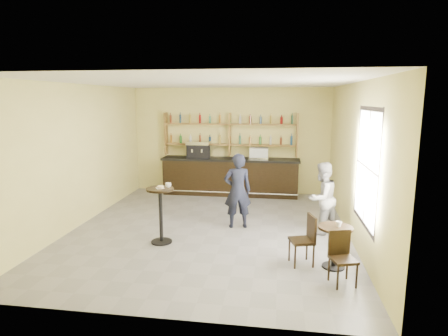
# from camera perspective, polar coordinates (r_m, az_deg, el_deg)

# --- Properties ---
(floor) EXTENTS (7.00, 7.00, 0.00)m
(floor) POSITION_cam_1_polar(r_m,az_deg,el_deg) (8.47, -2.16, -9.29)
(floor) COLOR slate
(floor) RESTS_ON ground
(ceiling) EXTENTS (7.00, 7.00, 0.00)m
(ceiling) POSITION_cam_1_polar(r_m,az_deg,el_deg) (7.98, -2.32, 12.88)
(ceiling) COLOR white
(ceiling) RESTS_ON wall_back
(wall_back) EXTENTS (7.00, 0.00, 7.00)m
(wall_back) POSITION_cam_1_polar(r_m,az_deg,el_deg) (11.50, 0.98, 4.16)
(wall_back) COLOR #DFD57E
(wall_back) RESTS_ON floor
(wall_front) EXTENTS (7.00, 0.00, 7.00)m
(wall_front) POSITION_cam_1_polar(r_m,az_deg,el_deg) (4.75, -10.06, -5.10)
(wall_front) COLOR #DFD57E
(wall_front) RESTS_ON floor
(wall_left) EXTENTS (0.00, 7.00, 7.00)m
(wall_left) POSITION_cam_1_polar(r_m,az_deg,el_deg) (9.11, -21.12, 1.80)
(wall_left) COLOR #DFD57E
(wall_left) RESTS_ON floor
(wall_right) EXTENTS (0.00, 7.00, 7.00)m
(wall_right) POSITION_cam_1_polar(r_m,az_deg,el_deg) (8.08, 19.16, 0.89)
(wall_right) COLOR #DFD57E
(wall_right) RESTS_ON floor
(window_pane) EXTENTS (0.00, 2.00, 2.00)m
(window_pane) POSITION_cam_1_polar(r_m,az_deg,el_deg) (6.91, 20.96, 0.08)
(window_pane) COLOR white
(window_pane) RESTS_ON wall_right
(window_frame) EXTENTS (0.04, 1.70, 2.10)m
(window_frame) POSITION_cam_1_polar(r_m,az_deg,el_deg) (6.91, 20.92, 0.08)
(window_frame) COLOR black
(window_frame) RESTS_ON wall_right
(shelf_unit) EXTENTS (4.00, 0.26, 1.40)m
(shelf_unit) POSITION_cam_1_polar(r_m,az_deg,el_deg) (11.35, 0.90, 5.14)
(shelf_unit) COLOR brown
(shelf_unit) RESTS_ON wall_back
(liquor_bottles) EXTENTS (3.68, 0.10, 1.00)m
(liquor_bottles) POSITION_cam_1_polar(r_m,az_deg,el_deg) (11.34, 0.90, 6.00)
(liquor_bottles) COLOR #8C5919
(liquor_bottles) RESTS_ON shelf_unit
(bar_counter) EXTENTS (4.12, 0.80, 1.11)m
(bar_counter) POSITION_cam_1_polar(r_m,az_deg,el_deg) (11.32, 0.96, -1.29)
(bar_counter) COLOR black
(bar_counter) RESTS_ON floor
(espresso_machine) EXTENTS (0.75, 0.53, 0.50)m
(espresso_machine) POSITION_cam_1_polar(r_m,az_deg,el_deg) (11.35, -3.90, 2.84)
(espresso_machine) COLOR black
(espresso_machine) RESTS_ON bar_counter
(pastry_case) EXTENTS (0.62, 0.53, 0.34)m
(pastry_case) POSITION_cam_1_polar(r_m,az_deg,el_deg) (11.12, 5.35, 2.25)
(pastry_case) COLOR silver
(pastry_case) RESTS_ON bar_counter
(pedestal_table) EXTENTS (0.55, 0.55, 1.13)m
(pedestal_table) POSITION_cam_1_polar(r_m,az_deg,el_deg) (7.65, -9.60, -7.16)
(pedestal_table) COLOR black
(pedestal_table) RESTS_ON floor
(napkin) EXTENTS (0.20, 0.20, 0.00)m
(napkin) POSITION_cam_1_polar(r_m,az_deg,el_deg) (7.50, -9.73, -3.03)
(napkin) COLOR white
(napkin) RESTS_ON pedestal_table
(donut) EXTENTS (0.16, 0.16, 0.05)m
(donut) POSITION_cam_1_polar(r_m,az_deg,el_deg) (7.48, -9.69, -2.86)
(donut) COLOR gold
(donut) RESTS_ON napkin
(cup_pedestal) EXTENTS (0.14, 0.14, 0.09)m
(cup_pedestal) POSITION_cam_1_polar(r_m,az_deg,el_deg) (7.54, -8.50, -2.57)
(cup_pedestal) COLOR white
(cup_pedestal) RESTS_ON pedestal_table
(man_main) EXTENTS (0.70, 0.54, 1.69)m
(man_main) POSITION_cam_1_polar(r_m,az_deg,el_deg) (8.37, 2.08, -3.48)
(man_main) COLOR black
(man_main) RESTS_ON floor
(cafe_table) EXTENTS (0.75, 0.75, 0.74)m
(cafe_table) POSITION_cam_1_polar(r_m,az_deg,el_deg) (6.80, 16.47, -11.48)
(cafe_table) COLOR black
(cafe_table) RESTS_ON floor
(cup_cafe) EXTENTS (0.11, 0.11, 0.09)m
(cup_cafe) POSITION_cam_1_polar(r_m,az_deg,el_deg) (6.67, 17.08, -8.16)
(cup_cafe) COLOR white
(cup_cafe) RESTS_ON cafe_table
(chair_west) EXTENTS (0.47, 0.47, 0.89)m
(chair_west) POSITION_cam_1_polar(r_m,az_deg,el_deg) (6.77, 11.75, -10.71)
(chair_west) COLOR black
(chair_west) RESTS_ON floor
(chair_south) EXTENTS (0.45, 0.45, 0.84)m
(chair_south) POSITION_cam_1_polar(r_m,az_deg,el_deg) (6.25, 17.72, -13.09)
(chair_south) COLOR black
(chair_south) RESTS_ON floor
(patron_second) EXTENTS (0.95, 0.95, 1.56)m
(patron_second) POSITION_cam_1_polar(r_m,az_deg,el_deg) (8.28, 14.68, -4.47)
(patron_second) COLOR #A09FA4
(patron_second) RESTS_ON floor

